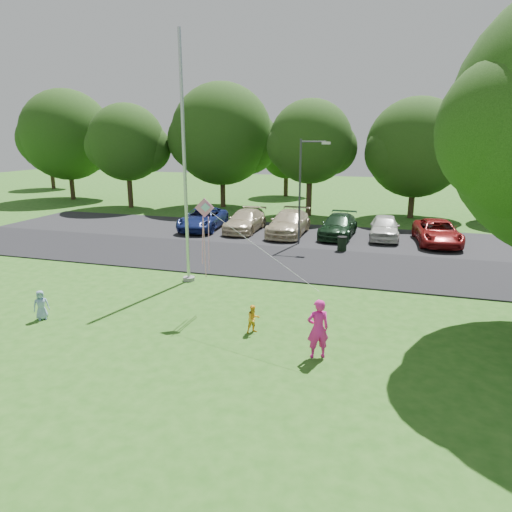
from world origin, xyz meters
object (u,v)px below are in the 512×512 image
(trash_can, at_px, (342,244))
(kite, at_px, (206,221))
(street_lamp, at_px, (304,183))
(flagpole, at_px, (185,183))
(child_yellow, at_px, (253,319))
(child_blue, at_px, (41,305))
(woman, at_px, (318,329))

(trash_can, relative_size, kite, 0.18)
(street_lamp, bearing_deg, kite, -94.37)
(flagpole, bearing_deg, child_yellow, -45.60)
(child_blue, bearing_deg, flagpole, 12.67)
(child_blue, bearing_deg, kite, -25.99)
(kite, bearing_deg, street_lamp, 69.22)
(trash_can, xyz_separation_m, child_blue, (-8.68, -12.37, 0.09))
(flagpole, distance_m, child_yellow, 7.10)
(child_blue, bearing_deg, trash_can, 6.48)
(street_lamp, height_order, trash_can, street_lamp)
(street_lamp, height_order, kite, street_lamp)
(street_lamp, height_order, child_blue, street_lamp)
(woman, xyz_separation_m, child_blue, (-9.39, 0.04, -0.35))
(woman, bearing_deg, flagpole, -65.71)
(street_lamp, xyz_separation_m, child_blue, (-6.35, -13.35, -3.03))
(child_blue, distance_m, kite, 6.28)
(flagpole, relative_size, street_lamp, 1.70)
(trash_can, distance_m, woman, 12.43)
(kite, bearing_deg, flagpole, 110.13)
(street_lamp, distance_m, child_yellow, 12.73)
(flagpole, relative_size, child_yellow, 10.94)
(child_yellow, distance_m, kite, 3.63)
(child_yellow, height_order, kite, kite)
(flagpole, xyz_separation_m, child_yellow, (4.24, -4.33, -3.71))
(trash_can, distance_m, child_blue, 15.11)
(street_lamp, relative_size, trash_can, 7.09)
(woman, xyz_separation_m, child_yellow, (-2.20, 1.06, -0.40))
(child_yellow, height_order, child_blue, child_blue)
(flagpole, height_order, trash_can, flagpole)
(trash_can, distance_m, kite, 11.17)
(flagpole, xyz_separation_m, child_blue, (-2.95, -5.35, -3.66))
(woman, relative_size, kite, 0.37)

